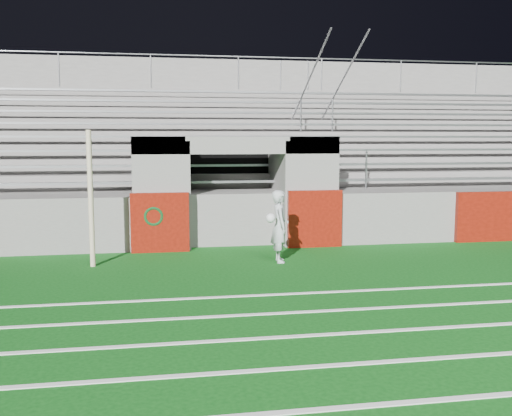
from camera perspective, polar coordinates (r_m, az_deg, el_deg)
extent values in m
plane|color=#0C4A11|center=(10.41, 0.58, -7.23)|extent=(90.00, 90.00, 0.00)
cylinder|color=beige|center=(11.76, -16.20, 0.87)|extent=(0.11, 0.11, 2.72)
cube|color=white|center=(5.83, 9.88, -19.00)|extent=(28.00, 0.09, 0.01)
cube|color=white|center=(6.70, 6.92, -15.41)|extent=(28.00, 0.09, 0.01)
cube|color=white|center=(7.60, 4.72, -12.62)|extent=(28.00, 0.09, 0.01)
cube|color=white|center=(8.52, 3.02, -10.43)|extent=(28.00, 0.09, 0.01)
cube|color=white|center=(9.46, 1.68, -8.65)|extent=(28.00, 0.09, 0.01)
cube|color=slate|center=(13.49, -9.64, 1.53)|extent=(1.20, 1.00, 2.60)
cube|color=slate|center=(13.96, 5.31, 1.78)|extent=(1.20, 1.00, 2.60)
cube|color=black|center=(15.29, -2.88, 2.06)|extent=(2.60, 0.20, 2.50)
cube|color=slate|center=(14.10, -7.00, 1.60)|extent=(0.10, 2.20, 2.50)
cube|color=slate|center=(14.40, 2.19, 1.76)|extent=(0.10, 2.20, 2.50)
cube|color=slate|center=(13.55, -2.05, 6.31)|extent=(4.80, 1.00, 0.40)
cube|color=slate|center=(17.43, -3.72, 2.32)|extent=(26.00, 8.00, 0.20)
cube|color=slate|center=(17.49, -3.70, 0.28)|extent=(26.00, 8.00, 1.05)
cube|color=#570F07|center=(13.01, -9.58, -1.44)|extent=(1.30, 0.15, 1.35)
cube|color=#570F07|center=(13.50, 5.89, -1.08)|extent=(1.30, 0.15, 1.35)
cube|color=#570F07|center=(15.44, 22.95, -0.77)|extent=(2.20, 0.15, 1.25)
cube|color=#94979C|center=(14.51, -2.52, 2.67)|extent=(23.00, 0.28, 0.06)
cube|color=slate|center=(15.35, -2.92, 2.79)|extent=(24.00, 0.75, 0.38)
cube|color=#94979C|center=(15.23, -2.88, 4.30)|extent=(23.00, 0.28, 0.06)
cube|color=slate|center=(16.08, -3.24, 3.65)|extent=(24.00, 0.75, 0.76)
cube|color=#94979C|center=(15.96, -3.21, 5.78)|extent=(23.00, 0.28, 0.06)
cube|color=slate|center=(16.82, -3.53, 4.44)|extent=(24.00, 0.75, 1.14)
cube|color=#94979C|center=(16.70, -3.52, 7.13)|extent=(23.00, 0.28, 0.06)
cube|color=slate|center=(17.56, -3.80, 5.16)|extent=(24.00, 0.75, 1.52)
cube|color=#94979C|center=(17.45, -3.79, 8.37)|extent=(23.00, 0.28, 0.06)
cube|color=slate|center=(18.30, -4.05, 5.83)|extent=(24.00, 0.75, 1.90)
cube|color=#94979C|center=(18.21, -4.05, 9.50)|extent=(23.00, 0.28, 0.06)
cube|color=slate|center=(19.04, -4.28, 6.44)|extent=(24.00, 0.75, 2.28)
cube|color=#94979C|center=(18.98, -4.29, 10.54)|extent=(23.00, 0.28, 0.06)
cube|color=slate|center=(19.79, -4.49, 7.00)|extent=(24.00, 0.75, 2.66)
cube|color=#94979C|center=(19.75, -4.51, 11.50)|extent=(23.00, 0.28, 0.06)
cube|color=slate|center=(20.46, -4.66, 7.18)|extent=(26.00, 0.60, 5.29)
cylinder|color=#A5A8AD|center=(14.74, 7.31, 3.78)|extent=(0.05, 0.05, 1.00)
cylinder|color=#A5A8AD|center=(17.63, 4.51, 9.26)|extent=(0.05, 0.05, 1.00)
cylinder|color=#A5A8AD|center=(20.66, 2.46, 13.16)|extent=(0.05, 0.05, 1.00)
cylinder|color=#A5A8AD|center=(17.66, 4.53, 10.88)|extent=(0.05, 6.02, 3.08)
cylinder|color=#A5A8AD|center=(15.07, 10.96, 3.77)|extent=(0.05, 0.05, 1.00)
cylinder|color=#A5A8AD|center=(17.90, 7.66, 9.18)|extent=(0.05, 0.05, 1.00)
cylinder|color=#A5A8AD|center=(20.89, 5.22, 13.06)|extent=(0.05, 0.05, 1.00)
cylinder|color=#A5A8AD|center=(17.93, 7.68, 10.78)|extent=(0.05, 6.02, 3.08)
cylinder|color=#A5A8AD|center=(20.46, -19.11, 12.99)|extent=(0.05, 0.05, 1.10)
cylinder|color=#A5A8AD|center=(20.21, -10.46, 13.33)|extent=(0.05, 0.05, 1.10)
cylinder|color=#A5A8AD|center=(20.40, -1.77, 13.38)|extent=(0.05, 0.05, 1.10)
cylinder|color=#A5A8AD|center=(21.03, 6.57, 13.14)|extent=(0.05, 0.05, 1.10)
cylinder|color=#A5A8AD|center=(22.04, 14.27, 12.69)|extent=(0.05, 0.05, 1.10)
cylinder|color=#A5A8AD|center=(23.40, 21.15, 12.09)|extent=(0.05, 0.05, 1.10)
cylinder|color=#A5A8AD|center=(20.36, -4.67, 14.93)|extent=(24.00, 0.05, 0.05)
imported|color=#B3BABD|center=(11.81, 2.39, -1.83)|extent=(0.38, 0.56, 1.50)
sphere|color=white|center=(11.51, 1.48, -1.01)|extent=(0.20, 0.20, 0.20)
torus|color=#0C3C1A|center=(13.00, -10.20, -0.82)|extent=(0.59, 0.11, 0.59)
torus|color=#0C3D18|center=(12.95, -10.21, -0.82)|extent=(0.46, 0.09, 0.46)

